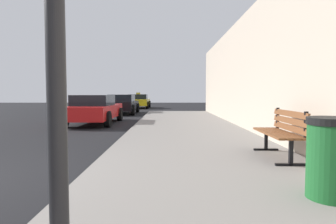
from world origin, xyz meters
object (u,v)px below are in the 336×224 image
at_px(trash_bin, 333,158).
at_px(car_yellow, 139,101).
at_px(bench, 283,130).
at_px(car_red, 95,109).
at_px(car_black, 123,104).

relative_size(trash_bin, car_yellow, 0.21).
bearing_deg(bench, car_yellow, 103.70).
height_order(car_red, car_yellow, car_yellow).
bearing_deg(trash_bin, car_yellow, 100.69).
xyz_separation_m(car_red, car_yellow, (0.51, 14.36, 0.00)).
relative_size(car_black, car_yellow, 1.03).
distance_m(trash_bin, car_yellow, 24.61).
height_order(bench, trash_bin, trash_bin).
bearing_deg(car_yellow, car_black, -92.11).
bearing_deg(car_red, car_yellow, 87.95).
bearing_deg(car_black, bench, -70.07).
bearing_deg(bench, car_black, 111.22).
xyz_separation_m(bench, car_black, (-5.13, 14.15, -0.01)).
relative_size(bench, car_red, 0.35).
xyz_separation_m(bench, trash_bin, (-0.28, -2.18, -0.05)).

